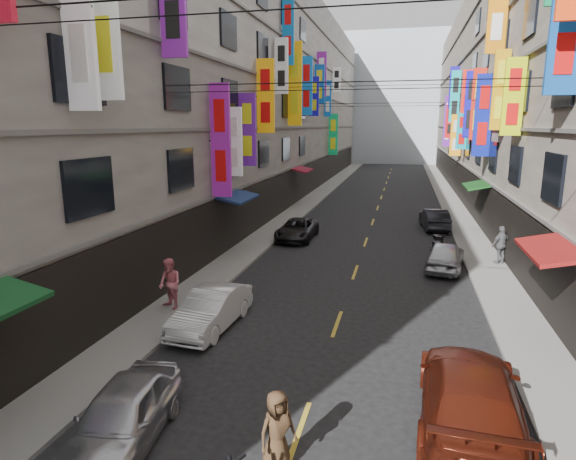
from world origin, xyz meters
The scene contains 19 objects.
sidewalk_left centered at (-6.00, 42.00, 0.06)m, with size 2.00×90.00×0.12m, color slate.
sidewalk_right centered at (6.00, 42.00, 0.06)m, with size 2.00×90.00×0.12m, color slate.
building_row_left centered at (-11.99, 42.00, 9.49)m, with size 10.14×90.00×19.00m.
building_row_right centered at (11.99, 42.00, 9.49)m, with size 10.14×90.00×19.00m.
haze_block centered at (0.00, 92.00, 11.00)m, with size 18.00×8.00×22.00m, color #A5AEB8.
shop_signage centered at (-0.14, 34.61, 9.01)m, with size 14.00×55.00×12.26m.
street_awnings centered at (-1.26, 26.00, 3.00)m, with size 13.99×35.20×0.41m.
overhead_cables centered at (0.00, 30.00, 8.80)m, with size 14.00×38.04×1.24m.
lane_markings centered at (0.00, 39.00, 0.00)m, with size 0.12×80.20×0.01m.
scooter_far_right centered at (3.90, 28.57, 0.44)m, with size 0.67×1.78×1.14m.
car_left_near centered at (-3.49, 10.66, 0.66)m, with size 1.56×3.88×1.32m, color silver.
car_left_mid centered at (-4.00, 16.68, 0.65)m, with size 1.38×3.97×1.31m, color white.
car_left_far centered at (-4.00, 29.73, 0.59)m, with size 1.97×4.27×1.19m, color black.
car_right_near centered at (3.60, 12.99, 0.77)m, with size 2.16×5.32×1.54m, color #5F1E10.
car_right_mid centered at (4.00, 25.42, 0.66)m, with size 1.57×3.90×1.33m, color #B7B8BC.
car_right_far centered at (4.00, 34.57, 0.67)m, with size 1.42×4.06×1.34m, color #222229.
pedestrian_lfar centered at (-5.98, 17.70, 1.04)m, with size 0.89×0.61×1.84m, color pink.
pedestrian_rfar centered at (6.60, 26.65, 1.03)m, with size 1.07×0.61×1.82m, color #5A5A5D.
pedestrian_crossing centered at (-0.18, 10.77, 0.81)m, with size 0.79×0.54×1.62m, color #442E1B.
Camera 1 is at (1.96, 2.80, 6.58)m, focal length 30.00 mm.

